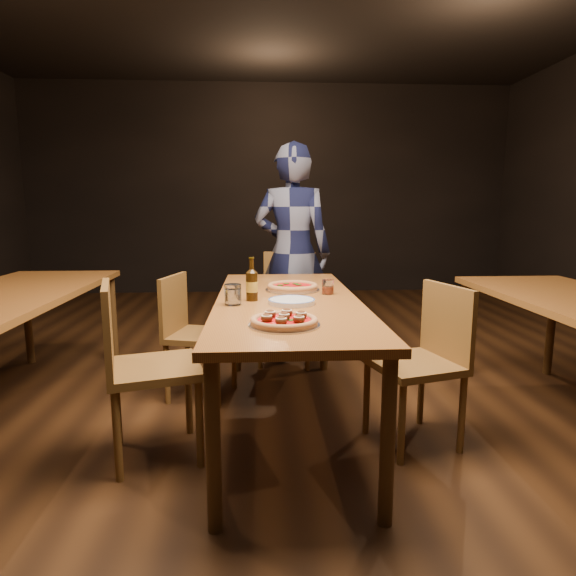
{
  "coord_description": "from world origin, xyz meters",
  "views": [
    {
      "loc": [
        -0.15,
        -2.67,
        1.27
      ],
      "look_at": [
        0.0,
        -0.05,
        0.82
      ],
      "focal_mm": 30.0,
      "sensor_mm": 36.0,
      "label": 1
    }
  ],
  "objects": [
    {
      "name": "chair_main_sw",
      "position": [
        -0.55,
        0.45,
        0.43
      ],
      "size": [
        0.49,
        0.49,
        0.86
      ],
      "primitive_type": null,
      "rotation": [
        0.0,
        0.0,
        1.32
      ],
      "color": "brown",
      "rests_on": "ground"
    },
    {
      "name": "plate_stack",
      "position": [
        0.01,
        -0.14,
        0.76
      ],
      "size": [
        0.25,
        0.25,
        0.02
      ],
      "primitive_type": "cylinder",
      "color": "white",
      "rests_on": "table_main"
    },
    {
      "name": "beer_bottle",
      "position": [
        -0.2,
        -0.04,
        0.83
      ],
      "size": [
        0.07,
        0.07,
        0.23
      ],
      "rotation": [
        0.0,
        0.0,
        0.06
      ],
      "color": "black",
      "rests_on": "table_main"
    },
    {
      "name": "room_shell",
      "position": [
        0.0,
        0.0,
        1.86
      ],
      "size": [
        9.0,
        9.0,
        9.0
      ],
      "color": "black",
      "rests_on": "ground"
    },
    {
      "name": "diner",
      "position": [
        0.12,
        1.32,
        0.89
      ],
      "size": [
        0.73,
        0.57,
        1.77
      ],
      "primitive_type": "imported",
      "rotation": [
        0.0,
        0.0,
        2.9
      ],
      "color": "black",
      "rests_on": "ground"
    },
    {
      "name": "amber_glass",
      "position": [
        0.25,
        0.13,
        0.79
      ],
      "size": [
        0.07,
        0.07,
        0.09
      ],
      "primitive_type": "cylinder",
      "color": "#A03412",
      "rests_on": "table_main"
    },
    {
      "name": "pizza_meatball",
      "position": [
        -0.05,
        -0.62,
        0.77
      ],
      "size": [
        0.32,
        0.32,
        0.06
      ],
      "rotation": [
        0.0,
        0.0,
        0.06
      ],
      "color": "#B7B7BF",
      "rests_on": "table_main"
    },
    {
      "name": "chair_end",
      "position": [
        0.06,
        1.13,
        0.47
      ],
      "size": [
        0.5,
        0.5,
        0.93
      ],
      "primitive_type": null,
      "rotation": [
        0.0,
        0.0,
        -0.18
      ],
      "color": "brown",
      "rests_on": "ground"
    },
    {
      "name": "pizza_margherita",
      "position": [
        0.05,
        0.27,
        0.77
      ],
      "size": [
        0.34,
        0.34,
        0.04
      ],
      "rotation": [
        0.0,
        0.0,
        0.08
      ],
      "color": "#B7B7BF",
      "rests_on": "table_main"
    },
    {
      "name": "chair_main_e",
      "position": [
        0.66,
        -0.27,
        0.45
      ],
      "size": [
        0.52,
        0.52,
        0.9
      ],
      "primitive_type": null,
      "rotation": [
        0.0,
        0.0,
        -1.29
      ],
      "color": "brown",
      "rests_on": "ground"
    },
    {
      "name": "chair_main_nw",
      "position": [
        -0.69,
        -0.33,
        0.47
      ],
      "size": [
        0.55,
        0.55,
        0.95
      ],
      "primitive_type": null,
      "rotation": [
        0.0,
        0.0,
        1.85
      ],
      "color": "brown",
      "rests_on": "ground"
    },
    {
      "name": "ground",
      "position": [
        0.0,
        0.0,
        0.0
      ],
      "size": [
        9.0,
        9.0,
        0.0
      ],
      "primitive_type": "plane",
      "color": "black"
    },
    {
      "name": "table_left",
      "position": [
        -1.7,
        0.3,
        0.68
      ],
      "size": [
        0.8,
        2.0,
        0.75
      ],
      "color": "brown",
      "rests_on": "ground"
    },
    {
      "name": "table_main",
      "position": [
        0.0,
        0.0,
        0.68
      ],
      "size": [
        0.8,
        2.0,
        0.75
      ],
      "color": "brown",
      "rests_on": "ground"
    },
    {
      "name": "water_glass",
      "position": [
        -0.3,
        -0.15,
        0.81
      ],
      "size": [
        0.09,
        0.09,
        0.11
      ],
      "primitive_type": "cylinder",
      "color": "white",
      "rests_on": "table_main"
    }
  ]
}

